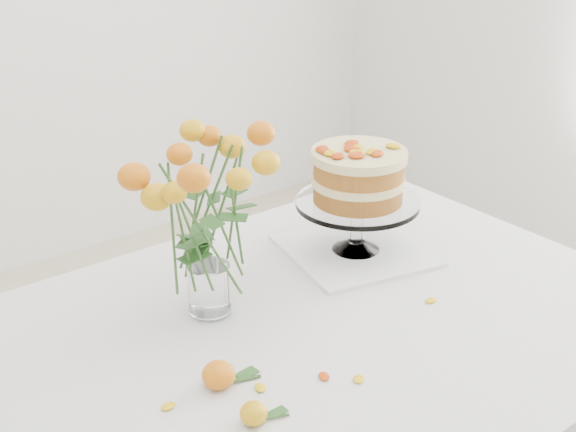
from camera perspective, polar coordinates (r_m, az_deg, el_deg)
name	(u,v)px	position (r m, az deg, el deg)	size (l,w,h in m)	color
table	(282,375)	(1.48, -0.46, -11.22)	(1.43, 0.93, 0.76)	tan
napkin	(356,251)	(1.73, 4.83, -2.48)	(0.28, 0.28, 0.01)	white
cake_stand	(358,181)	(1.66, 5.02, 2.48)	(0.26, 0.26, 0.23)	white
rose_vase	(205,198)	(1.41, -5.92, 1.29)	(0.33, 0.33, 0.40)	white
loose_rose_near	(254,413)	(1.23, -2.45, -13.85)	(0.07, 0.04, 0.04)	yellow
loose_rose_far	(219,375)	(1.31, -4.94, -11.20)	(0.09, 0.05, 0.05)	#D95D0A
stray_petal_a	(260,388)	(1.31, -1.98, -12.11)	(0.03, 0.02, 0.00)	yellow
stray_petal_b	(324,377)	(1.34, 2.58, -11.34)	(0.03, 0.02, 0.00)	yellow
stray_petal_c	(359,379)	(1.33, 5.05, -11.48)	(0.03, 0.02, 0.00)	yellow
stray_petal_d	(168,406)	(1.29, -8.51, -13.24)	(0.03, 0.02, 0.00)	yellow
stray_petal_f	(431,301)	(1.56, 10.13, -5.94)	(0.03, 0.02, 0.00)	yellow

